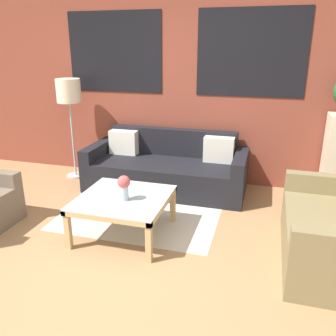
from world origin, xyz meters
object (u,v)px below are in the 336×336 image
at_px(couch_dark, 167,169).
at_px(flower_vase, 124,186).
at_px(coffee_table, 124,202).
at_px(floor_lamp, 69,95).

xyz_separation_m(couch_dark, flower_vase, (-0.02, -1.43, 0.30)).
bearing_deg(flower_vase, coffee_table, 121.63).
bearing_deg(coffee_table, floor_lamp, 134.24).
distance_m(couch_dark, floor_lamp, 1.76).
relative_size(couch_dark, floor_lamp, 1.48).
bearing_deg(couch_dark, floor_lamp, 176.61).
distance_m(couch_dark, coffee_table, 1.36).
bearing_deg(couch_dark, coffee_table, -92.92).
bearing_deg(couch_dark, flower_vase, -90.99).
height_order(couch_dark, floor_lamp, floor_lamp).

